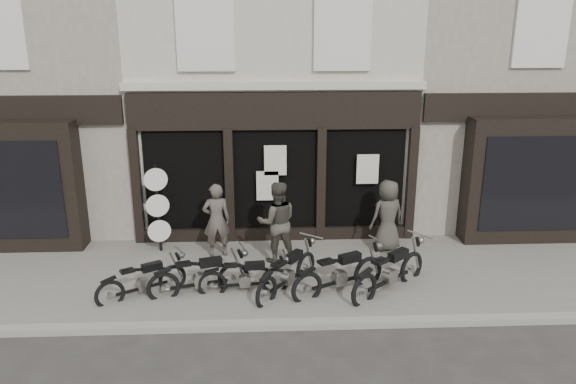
{
  "coord_description": "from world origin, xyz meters",
  "views": [
    {
      "loc": [
        -0.27,
        -10.61,
        5.6
      ],
      "look_at": [
        0.26,
        1.6,
        1.8
      ],
      "focal_mm": 35.0,
      "sensor_mm": 36.0,
      "label": 1
    }
  ],
  "objects_px": {
    "motorcycle_2": "(245,280)",
    "advert_sign_post": "(158,212)",
    "motorcycle_0": "(143,283)",
    "man_centre": "(277,222)",
    "man_right": "(387,216)",
    "man_left": "(216,220)",
    "motorcycle_4": "(340,277)",
    "motorcycle_1": "(200,279)",
    "motorcycle_5": "(390,275)",
    "motorcycle_3": "(288,276)"
  },
  "relations": [
    {
      "from": "motorcycle_1",
      "to": "motorcycle_2",
      "type": "xyz_separation_m",
      "value": [
        0.93,
        0.0,
        -0.04
      ]
    },
    {
      "from": "motorcycle_0",
      "to": "motorcycle_4",
      "type": "distance_m",
      "value": 4.08
    },
    {
      "from": "motorcycle_3",
      "to": "man_centre",
      "type": "distance_m",
      "value": 1.59
    },
    {
      "from": "man_right",
      "to": "man_left",
      "type": "bearing_deg",
      "value": -18.07
    },
    {
      "from": "man_left",
      "to": "motorcycle_1",
      "type": "bearing_deg",
      "value": 75.52
    },
    {
      "from": "man_right",
      "to": "man_centre",
      "type": "bearing_deg",
      "value": -8.71
    },
    {
      "from": "man_left",
      "to": "man_centre",
      "type": "bearing_deg",
      "value": 156.54
    },
    {
      "from": "man_right",
      "to": "motorcycle_2",
      "type": "bearing_deg",
      "value": 10.76
    },
    {
      "from": "motorcycle_1",
      "to": "man_centre",
      "type": "distance_m",
      "value": 2.33
    },
    {
      "from": "motorcycle_1",
      "to": "motorcycle_4",
      "type": "bearing_deg",
      "value": -17.31
    },
    {
      "from": "motorcycle_3",
      "to": "man_left",
      "type": "bearing_deg",
      "value": 78.07
    },
    {
      "from": "man_right",
      "to": "motorcycle_0",
      "type": "bearing_deg",
      "value": 0.73
    },
    {
      "from": "man_right",
      "to": "motorcycle_5",
      "type": "bearing_deg",
      "value": 59.51
    },
    {
      "from": "motorcycle_1",
      "to": "motorcycle_5",
      "type": "bearing_deg",
      "value": -17.13
    },
    {
      "from": "motorcycle_4",
      "to": "man_centre",
      "type": "relative_size",
      "value": 1.08
    },
    {
      "from": "man_left",
      "to": "advert_sign_post",
      "type": "relative_size",
      "value": 0.78
    },
    {
      "from": "motorcycle_2",
      "to": "man_centre",
      "type": "relative_size",
      "value": 1.0
    },
    {
      "from": "motorcycle_2",
      "to": "man_right",
      "type": "distance_m",
      "value": 4.04
    },
    {
      "from": "motorcycle_2",
      "to": "motorcycle_4",
      "type": "xyz_separation_m",
      "value": [
        1.98,
        -0.05,
        0.06
      ]
    },
    {
      "from": "motorcycle_2",
      "to": "advert_sign_post",
      "type": "bearing_deg",
      "value": 128.68
    },
    {
      "from": "man_left",
      "to": "advert_sign_post",
      "type": "height_order",
      "value": "advert_sign_post"
    },
    {
      "from": "motorcycle_2",
      "to": "man_centre",
      "type": "bearing_deg",
      "value": 59.41
    },
    {
      "from": "motorcycle_3",
      "to": "man_right",
      "type": "relative_size",
      "value": 1.05
    },
    {
      "from": "man_left",
      "to": "motorcycle_0",
      "type": "bearing_deg",
      "value": 46.71
    },
    {
      "from": "motorcycle_0",
      "to": "motorcycle_4",
      "type": "xyz_separation_m",
      "value": [
        4.08,
        0.01,
        0.06
      ]
    },
    {
      "from": "advert_sign_post",
      "to": "motorcycle_0",
      "type": "bearing_deg",
      "value": -105.78
    },
    {
      "from": "motorcycle_4",
      "to": "motorcycle_5",
      "type": "distance_m",
      "value": 1.06
    },
    {
      "from": "motorcycle_1",
      "to": "motorcycle_5",
      "type": "height_order",
      "value": "motorcycle_5"
    },
    {
      "from": "man_left",
      "to": "advert_sign_post",
      "type": "xyz_separation_m",
      "value": [
        -1.42,
        0.31,
        0.1
      ]
    },
    {
      "from": "motorcycle_5",
      "to": "man_centre",
      "type": "xyz_separation_m",
      "value": [
        -2.33,
        1.56,
        0.64
      ]
    },
    {
      "from": "man_centre",
      "to": "motorcycle_4",
      "type": "bearing_deg",
      "value": 123.9
    },
    {
      "from": "motorcycle_1",
      "to": "motorcycle_2",
      "type": "bearing_deg",
      "value": -16.07
    },
    {
      "from": "motorcycle_1",
      "to": "motorcycle_4",
      "type": "height_order",
      "value": "motorcycle_4"
    },
    {
      "from": "motorcycle_5",
      "to": "man_left",
      "type": "relative_size",
      "value": 1.08
    },
    {
      "from": "man_left",
      "to": "motorcycle_5",
      "type": "bearing_deg",
      "value": 144.33
    },
    {
      "from": "motorcycle_5",
      "to": "man_left",
      "type": "bearing_deg",
      "value": 112.41
    },
    {
      "from": "motorcycle_3",
      "to": "advert_sign_post",
      "type": "bearing_deg",
      "value": 91.36
    },
    {
      "from": "motorcycle_0",
      "to": "motorcycle_4",
      "type": "relative_size",
      "value": 0.84
    },
    {
      "from": "motorcycle_4",
      "to": "man_right",
      "type": "bearing_deg",
      "value": 28.9
    },
    {
      "from": "man_left",
      "to": "man_right",
      "type": "distance_m",
      "value": 4.13
    },
    {
      "from": "motorcycle_2",
      "to": "man_right",
      "type": "xyz_separation_m",
      "value": [
        3.41,
        2.07,
        0.64
      ]
    },
    {
      "from": "motorcycle_2",
      "to": "man_right",
      "type": "relative_size",
      "value": 1.09
    },
    {
      "from": "motorcycle_5",
      "to": "motorcycle_4",
      "type": "bearing_deg",
      "value": 139.66
    },
    {
      "from": "motorcycle_3",
      "to": "man_centre",
      "type": "relative_size",
      "value": 0.96
    },
    {
      "from": "motorcycle_5",
      "to": "man_centre",
      "type": "height_order",
      "value": "man_centre"
    },
    {
      "from": "motorcycle_2",
      "to": "advert_sign_post",
      "type": "xyz_separation_m",
      "value": [
        -2.14,
        2.21,
        0.75
      ]
    },
    {
      "from": "motorcycle_0",
      "to": "man_centre",
      "type": "relative_size",
      "value": 0.91
    },
    {
      "from": "motorcycle_3",
      "to": "motorcycle_4",
      "type": "height_order",
      "value": "motorcycle_4"
    },
    {
      "from": "motorcycle_4",
      "to": "advert_sign_post",
      "type": "bearing_deg",
      "value": 124.18
    },
    {
      "from": "motorcycle_1",
      "to": "man_left",
      "type": "height_order",
      "value": "man_left"
    }
  ]
}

